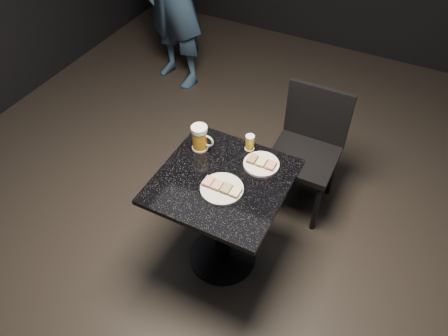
{
  "coord_description": "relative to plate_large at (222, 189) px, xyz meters",
  "views": [
    {
      "loc": [
        0.75,
        -1.44,
        2.48
      ],
      "look_at": [
        0.0,
        0.02,
        0.82
      ],
      "focal_mm": 35.0,
      "sensor_mm": 36.0,
      "label": 1
    }
  ],
  "objects": [
    {
      "name": "table",
      "position": [
        -0.03,
        0.07,
        -0.25
      ],
      "size": [
        0.7,
        0.7,
        0.75
      ],
      "color": "black",
      "rests_on": "floor"
    },
    {
      "name": "chair",
      "position": [
        0.23,
        0.82,
        -0.25
      ],
      "size": [
        0.44,
        0.44,
        0.89
      ],
      "color": "black",
      "rests_on": "floor"
    },
    {
      "name": "beer_tumbler",
      "position": [
        -0.0,
        0.36,
        0.04
      ],
      "size": [
        0.06,
        0.06,
        0.1
      ],
      "color": "silver",
      "rests_on": "table"
    },
    {
      "name": "beer_mug",
      "position": [
        -0.26,
        0.23,
        0.07
      ],
      "size": [
        0.14,
        0.1,
        0.16
      ],
      "color": "silver",
      "rests_on": "table"
    },
    {
      "name": "plate_small",
      "position": [
        0.11,
        0.27,
        0.0
      ],
      "size": [
        0.2,
        0.2,
        0.01
      ],
      "primitive_type": "cylinder",
      "color": "white",
      "rests_on": "table"
    },
    {
      "name": "plate_large",
      "position": [
        0.0,
        0.0,
        0.0
      ],
      "size": [
        0.23,
        0.23,
        0.01
      ],
      "primitive_type": "cylinder",
      "color": "silver",
      "rests_on": "table"
    },
    {
      "name": "canapes_on_plate_large",
      "position": [
        -0.0,
        0.0,
        0.02
      ],
      "size": [
        0.21,
        0.07,
        0.02
      ],
      "color": "#4C3521",
      "rests_on": "plate_large"
    },
    {
      "name": "floor",
      "position": [
        -0.03,
        0.07,
        -0.76
      ],
      "size": [
        6.0,
        6.0,
        0.0
      ],
      "primitive_type": "plane",
      "color": "black",
      "rests_on": "ground"
    },
    {
      "name": "canapes_on_plate_small",
      "position": [
        0.11,
        0.27,
        0.02
      ],
      "size": [
        0.16,
        0.07,
        0.02
      ],
      "color": "#4C3521",
      "rests_on": "plate_small"
    }
  ]
}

